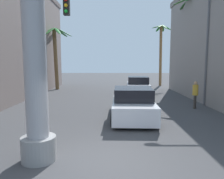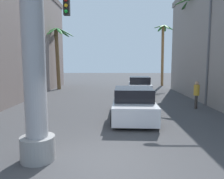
{
  "view_description": "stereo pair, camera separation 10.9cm",
  "coord_description": "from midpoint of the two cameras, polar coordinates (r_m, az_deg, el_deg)",
  "views": [
    {
      "loc": [
        0.01,
        -5.8,
        2.79
      ],
      "look_at": [
        0.0,
        4.25,
        1.56
      ],
      "focal_mm": 35.0,
      "sensor_mm": 36.0,
      "label": 1
    },
    {
      "loc": [
        0.12,
        -5.8,
        2.79
      ],
      "look_at": [
        0.0,
        4.25,
        1.56
      ],
      "focal_mm": 35.0,
      "sensor_mm": 36.0,
      "label": 2
    }
  ],
  "objects": [
    {
      "name": "car_lead",
      "position": [
        11.27,
        5.79,
        -3.73
      ],
      "size": [
        2.25,
        5.18,
        1.56
      ],
      "color": "black",
      "rests_on": "ground"
    },
    {
      "name": "palm_tree_mid_right",
      "position": [
        19.75,
        20.14,
        13.34
      ],
      "size": [
        3.11,
        3.02,
        8.2
      ],
      "color": "brown",
      "rests_on": "ground"
    },
    {
      "name": "palm_tree_far_left",
      "position": [
        23.7,
        -14.01,
        10.11
      ],
      "size": [
        3.42,
        3.33,
        6.39
      ],
      "color": "brown",
      "rests_on": "ground"
    },
    {
      "name": "palm_tree_far_right",
      "position": [
        27.35,
        13.24,
        10.6
      ],
      "size": [
        2.42,
        2.32,
        7.3
      ],
      "color": "brown",
      "rests_on": "ground"
    },
    {
      "name": "ground_plane",
      "position": [
        16.04,
        0.45,
        -3.03
      ],
      "size": [
        89.14,
        89.14,
        0.0
      ],
      "primitive_type": "plane",
      "color": "#424244"
    },
    {
      "name": "street_lamp",
      "position": [
        15.43,
        22.71,
        12.21
      ],
      "size": [
        2.73,
        0.28,
        7.12
      ],
      "color": "#59595E",
      "rests_on": "ground"
    },
    {
      "name": "car_far",
      "position": [
        19.87,
        7.33,
        1.0
      ],
      "size": [
        2.3,
        4.55,
        1.56
      ],
      "color": "black",
      "rests_on": "ground"
    },
    {
      "name": "traffic_light_mast",
      "position": [
        10.19,
        -26.75,
        12.9
      ],
      "size": [
        5.18,
        0.32,
        5.59
      ],
      "color": "#333333",
      "rests_on": "ground"
    },
    {
      "name": "pedestrian_mid_right",
      "position": [
        14.28,
        21.4,
        -0.8
      ],
      "size": [
        0.46,
        0.46,
        1.68
      ],
      "color": "#3F3833",
      "rests_on": "ground"
    }
  ]
}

